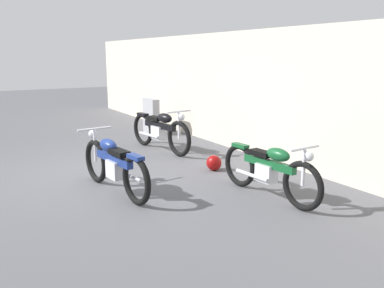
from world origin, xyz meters
name	(u,v)px	position (x,y,z in m)	size (l,w,h in m)	color
ground_plane	(97,175)	(0.00, 0.00, 0.00)	(40.00, 40.00, 0.00)	#56565B
building_wall	(252,93)	(0.00, 3.51, 1.31)	(18.00, 0.30, 2.62)	beige
stone_marker	(151,116)	(-3.08, 2.53, 0.48)	(0.64, 0.20, 0.95)	#9E9EA3
helmet	(214,163)	(0.83, 1.98, 0.14)	(0.29, 0.29, 0.29)	maroon
motorcycle_blue	(114,164)	(1.06, -0.04, 0.45)	(2.08, 0.59, 0.94)	black
motorcycle_black	(160,130)	(-1.13, 1.84, 0.47)	(2.18, 0.65, 0.98)	black
motorcycle_green	(269,170)	(2.49, 1.87, 0.43)	(2.01, 0.56, 0.90)	black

